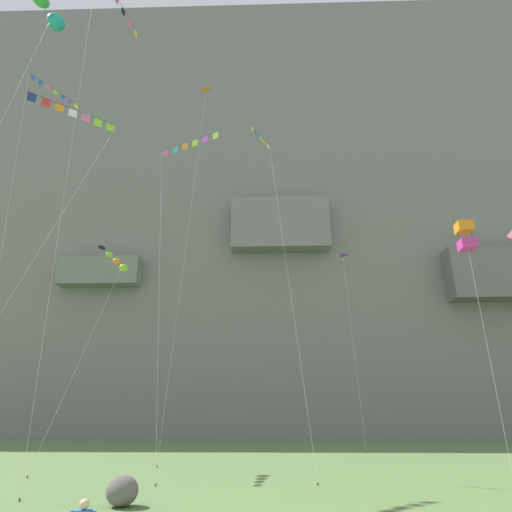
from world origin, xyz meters
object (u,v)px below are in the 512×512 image
(kite_banner_far_left, at_px, (188,153))
(kite_windsock_low_left, at_px, (117,263))
(kite_delta_mid_right, at_px, (202,115))
(kite_windsock_high_left, at_px, (42,2))
(boulder_foreground_left, at_px, (122,491))
(kite_banner_low_center, at_px, (116,19))
(kite_delta_upper_left, at_px, (343,272))
(kite_box_mid_left, at_px, (466,236))
(kite_banner_near_cliff, at_px, (267,169))
(kite_banner_far_right, at_px, (71,119))
(kite_banner_front_field, at_px, (46,123))

(kite_banner_far_left, xyz_separation_m, kite_windsock_low_left, (-5.15, 1.61, -8.49))
(kite_delta_mid_right, bearing_deg, kite_windsock_high_left, -120.05)
(boulder_foreground_left, height_order, kite_banner_low_center, kite_banner_low_center)
(kite_delta_upper_left, bearing_deg, kite_windsock_high_left, -129.92)
(kite_box_mid_left, relative_size, kite_delta_mid_right, 0.49)
(kite_banner_far_left, relative_size, kite_banner_near_cliff, 0.95)
(boulder_foreground_left, height_order, kite_windsock_low_left, kite_windsock_low_left)
(kite_windsock_high_left, bearing_deg, kite_banner_far_right, 84.24)
(kite_delta_upper_left, distance_m, kite_banner_front_field, 32.90)
(kite_delta_mid_right, distance_m, kite_banner_front_field, 15.44)
(kite_banner_far_right, bearing_deg, kite_banner_front_field, -148.78)
(kite_windsock_low_left, height_order, kite_banner_front_field, kite_banner_front_field)
(kite_banner_near_cliff, bearing_deg, kite_delta_upper_left, 63.44)
(kite_banner_near_cliff, bearing_deg, kite_banner_low_center, -153.59)
(kite_box_mid_left, bearing_deg, kite_banner_far_left, -179.79)
(kite_banner_far_right, height_order, kite_delta_upper_left, kite_banner_far_right)
(kite_banner_near_cliff, xyz_separation_m, kite_banner_front_field, (-14.72, -5.66, 0.21))
(kite_delta_mid_right, xyz_separation_m, kite_banner_far_right, (-7.44, -8.88, -7.48))
(kite_delta_mid_right, relative_size, kite_banner_far_right, 1.42)
(kite_box_mid_left, distance_m, kite_windsock_high_left, 31.98)
(kite_delta_mid_right, xyz_separation_m, kite_windsock_high_left, (-7.92, -13.69, -2.39))
(boulder_foreground_left, relative_size, kite_banner_far_left, 0.07)
(kite_windsock_low_left, distance_m, kite_delta_upper_left, 26.15)
(kite_delta_upper_left, xyz_separation_m, kite_banner_front_field, (-23.37, -22.97, 3.00))
(kite_box_mid_left, height_order, kite_windsock_high_left, kite_windsock_high_left)
(kite_box_mid_left, height_order, kite_banner_far_right, kite_banner_far_right)
(kite_banner_far_left, relative_size, kite_windsock_low_left, 1.63)
(boulder_foreground_left, height_order, kite_banner_near_cliff, kite_banner_near_cliff)
(kite_windsock_low_left, height_order, kite_windsock_high_left, kite_windsock_high_left)
(kite_banner_low_center, relative_size, kite_banner_far_right, 1.42)
(kite_banner_near_cliff, xyz_separation_m, kite_delta_upper_left, (8.65, 17.31, -2.79))
(kite_delta_mid_right, xyz_separation_m, kite_delta_upper_left, (14.70, 13.34, -11.39))
(kite_banner_low_center, bearing_deg, kite_banner_near_cliff, 26.41)
(kite_delta_upper_left, bearing_deg, kite_windsock_low_left, -140.64)
(kite_windsock_high_left, bearing_deg, kite_windsock_low_left, 75.81)
(kite_delta_mid_right, bearing_deg, kite_banner_front_field, -132.01)
(kite_banner_far_left, bearing_deg, kite_banner_low_center, -135.82)
(kite_box_mid_left, height_order, kite_delta_mid_right, kite_delta_mid_right)
(kite_windsock_low_left, relative_size, kite_banner_low_center, 0.44)
(kite_banner_near_cliff, relative_size, kite_windsock_high_left, 0.87)
(boulder_foreground_left, distance_m, kite_banner_near_cliff, 23.72)
(kite_banner_far_right, height_order, kite_windsock_high_left, kite_windsock_high_left)
(kite_banner_far_left, bearing_deg, boulder_foreground_left, -87.55)
(kite_delta_mid_right, distance_m, kite_delta_upper_left, 22.89)
(kite_banner_front_field, bearing_deg, kite_box_mid_left, 10.05)
(kite_windsock_low_left, distance_m, kite_banner_low_center, 18.22)
(kite_box_mid_left, distance_m, kite_banner_low_center, 30.20)
(boulder_foreground_left, xyz_separation_m, kite_windsock_low_left, (-5.55, 11.01, 13.38))
(kite_banner_low_center, relative_size, kite_banner_front_field, 1.34)
(kite_banner_far_right, distance_m, kite_windsock_high_left, 7.02)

